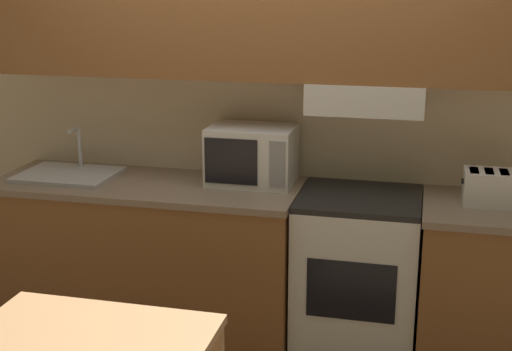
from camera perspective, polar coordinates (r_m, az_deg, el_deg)
name	(u,v)px	position (r m, az deg, el deg)	size (l,w,h in m)	color
ground_plane	(270,319)	(4.45, 1.12, -11.41)	(16.00, 16.00, 0.00)	brown
wall_back	(271,68)	(3.93, 1.21, 8.58)	(5.38, 0.38, 2.55)	beige
lower_counter_main	(149,259)	(4.15, -8.53, -6.62)	(1.72, 0.66, 0.92)	brown
lower_counter_right_stub	(481,290)	(3.89, 17.53, -8.75)	(0.63, 0.66, 0.92)	brown
stove_range	(356,277)	(3.91, 8.04, -8.05)	(0.63, 0.60, 0.92)	silver
microwave	(252,155)	(3.91, -0.31, 1.66)	(0.47, 0.34, 0.32)	silver
toaster	(495,188)	(3.74, 18.59, -0.94)	(0.32, 0.20, 0.17)	silver
sink_basin	(68,174)	(4.20, -14.78, 0.13)	(0.54, 0.42, 0.26)	#B7BABF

